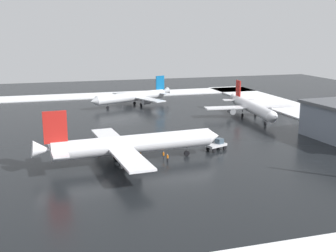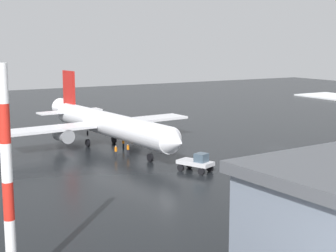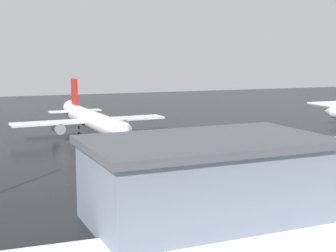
{
  "view_description": "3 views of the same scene",
  "coord_description": "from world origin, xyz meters",
  "px_view_note": "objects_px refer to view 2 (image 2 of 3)",
  "views": [
    {
      "loc": [
        -101.44,
        29.41,
        25.69
      ],
      "look_at": [
        -5.79,
        1.18,
        3.01
      ],
      "focal_mm": 45.0,
      "sensor_mm": 36.0,
      "label": 1
    },
    {
      "loc": [
        -54.66,
        -59.56,
        16.43
      ],
      "look_at": [
        -12.96,
        11.38,
        2.97
      ],
      "focal_mm": 55.0,
      "sensor_mm": 36.0,
      "label": 2
    },
    {
      "loc": [
        -44.16,
        -87.23,
        17.74
      ],
      "look_at": [
        -11.33,
        0.84,
        3.86
      ],
      "focal_mm": 55.0,
      "sensor_mm": 36.0,
      "label": 3
    }
  ],
  "objects_px": {
    "traffic_cone_near_nose": "(140,133)",
    "pushback_tug": "(197,162)",
    "ground_crew_near_tug": "(123,143)",
    "antenna_mast": "(7,182)",
    "traffic_cone_mid_line": "(126,136)",
    "ground_crew_mid_apron": "(116,151)",
    "airplane_parked_starboard": "(107,124)",
    "ground_crew_beside_wing": "(128,149)"
  },
  "relations": [
    {
      "from": "traffic_cone_near_nose",
      "to": "pushback_tug",
      "type": "bearing_deg",
      "value": -102.23
    },
    {
      "from": "ground_crew_near_tug",
      "to": "antenna_mast",
      "type": "relative_size",
      "value": 0.11
    },
    {
      "from": "antenna_mast",
      "to": "traffic_cone_mid_line",
      "type": "relative_size",
      "value": 27.58
    },
    {
      "from": "traffic_cone_near_nose",
      "to": "traffic_cone_mid_line",
      "type": "distance_m",
      "value": 3.91
    },
    {
      "from": "pushback_tug",
      "to": "ground_crew_mid_apron",
      "type": "xyz_separation_m",
      "value": [
        -5.39,
        12.97,
        -0.31
      ]
    },
    {
      "from": "airplane_parked_starboard",
      "to": "ground_crew_mid_apron",
      "type": "distance_m",
      "value": 7.91
    },
    {
      "from": "ground_crew_beside_wing",
      "to": "antenna_mast",
      "type": "relative_size",
      "value": 0.11
    },
    {
      "from": "ground_crew_mid_apron",
      "to": "ground_crew_beside_wing",
      "type": "bearing_deg",
      "value": -147.52
    },
    {
      "from": "ground_crew_mid_apron",
      "to": "traffic_cone_near_nose",
      "type": "xyz_separation_m",
      "value": [
        11.34,
        14.51,
        -0.7
      ]
    },
    {
      "from": "ground_crew_near_tug",
      "to": "ground_crew_beside_wing",
      "type": "bearing_deg",
      "value": -41.7
    },
    {
      "from": "airplane_parked_starboard",
      "to": "ground_crew_beside_wing",
      "type": "bearing_deg",
      "value": -3.19
    },
    {
      "from": "pushback_tug",
      "to": "traffic_cone_near_nose",
      "type": "xyz_separation_m",
      "value": [
        5.95,
        27.48,
        -1.01
      ]
    },
    {
      "from": "traffic_cone_mid_line",
      "to": "airplane_parked_starboard",
      "type": "bearing_deg",
      "value": -136.78
    },
    {
      "from": "airplane_parked_starboard",
      "to": "antenna_mast",
      "type": "relative_size",
      "value": 2.53
    },
    {
      "from": "airplane_parked_starboard",
      "to": "pushback_tug",
      "type": "distance_m",
      "value": 20.57
    },
    {
      "from": "pushback_tug",
      "to": "traffic_cone_mid_line",
      "type": "bearing_deg",
      "value": 152.6
    },
    {
      "from": "antenna_mast",
      "to": "traffic_cone_mid_line",
      "type": "xyz_separation_m",
      "value": [
        30.84,
        46.43,
        -7.31
      ]
    },
    {
      "from": "antenna_mast",
      "to": "traffic_cone_near_nose",
      "type": "distance_m",
      "value": 59.62
    },
    {
      "from": "ground_crew_beside_wing",
      "to": "traffic_cone_near_nose",
      "type": "distance_m",
      "value": 17.02
    },
    {
      "from": "airplane_parked_starboard",
      "to": "ground_crew_near_tug",
      "type": "height_order",
      "value": "airplane_parked_starboard"
    },
    {
      "from": "antenna_mast",
      "to": "ground_crew_mid_apron",
      "type": "bearing_deg",
      "value": 55.68
    },
    {
      "from": "ground_crew_beside_wing",
      "to": "traffic_cone_near_nose",
      "type": "relative_size",
      "value": 3.11
    },
    {
      "from": "ground_crew_mid_apron",
      "to": "traffic_cone_near_nose",
      "type": "distance_m",
      "value": 18.43
    },
    {
      "from": "antenna_mast",
      "to": "traffic_cone_near_nose",
      "type": "bearing_deg",
      "value": 54.53
    },
    {
      "from": "ground_crew_beside_wing",
      "to": "antenna_mast",
      "type": "xyz_separation_m",
      "value": [
        -25.06,
        -33.93,
        6.61
      ]
    },
    {
      "from": "traffic_cone_mid_line",
      "to": "antenna_mast",
      "type": "bearing_deg",
      "value": -123.6
    },
    {
      "from": "ground_crew_mid_apron",
      "to": "traffic_cone_near_nose",
      "type": "relative_size",
      "value": 3.11
    },
    {
      "from": "ground_crew_mid_apron",
      "to": "ground_crew_near_tug",
      "type": "bearing_deg",
      "value": -100.59
    },
    {
      "from": "pushback_tug",
      "to": "ground_crew_beside_wing",
      "type": "relative_size",
      "value": 2.98
    },
    {
      "from": "ground_crew_beside_wing",
      "to": "traffic_cone_mid_line",
      "type": "height_order",
      "value": "ground_crew_beside_wing"
    },
    {
      "from": "traffic_cone_near_nose",
      "to": "traffic_cone_mid_line",
      "type": "height_order",
      "value": "same"
    },
    {
      "from": "airplane_parked_starboard",
      "to": "traffic_cone_mid_line",
      "type": "xyz_separation_m",
      "value": [
        5.96,
        5.6,
        -3.5
      ]
    },
    {
      "from": "airplane_parked_starboard",
      "to": "traffic_cone_mid_line",
      "type": "relative_size",
      "value": 69.92
    },
    {
      "from": "ground_crew_mid_apron",
      "to": "traffic_cone_mid_line",
      "type": "distance_m",
      "value": 14.99
    },
    {
      "from": "ground_crew_mid_apron",
      "to": "traffic_cone_near_nose",
      "type": "height_order",
      "value": "ground_crew_mid_apron"
    },
    {
      "from": "airplane_parked_starboard",
      "to": "ground_crew_mid_apron",
      "type": "height_order",
      "value": "airplane_parked_starboard"
    },
    {
      "from": "airplane_parked_starboard",
      "to": "ground_crew_near_tug",
      "type": "bearing_deg",
      "value": 29.17
    },
    {
      "from": "pushback_tug",
      "to": "ground_crew_beside_wing",
      "type": "distance_m",
      "value": 13.64
    },
    {
      "from": "ground_crew_mid_apron",
      "to": "ground_crew_beside_wing",
      "type": "xyz_separation_m",
      "value": [
        2.07,
        0.26,
        0.0
      ]
    },
    {
      "from": "ground_crew_near_tug",
      "to": "pushback_tug",
      "type": "bearing_deg",
      "value": -18.28
    },
    {
      "from": "ground_crew_mid_apron",
      "to": "traffic_cone_mid_line",
      "type": "xyz_separation_m",
      "value": [
        7.85,
        12.75,
        -0.7
      ]
    },
    {
      "from": "ground_crew_beside_wing",
      "to": "traffic_cone_mid_line",
      "type": "xyz_separation_m",
      "value": [
        5.79,
        12.49,
        -0.7
      ]
    }
  ]
}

